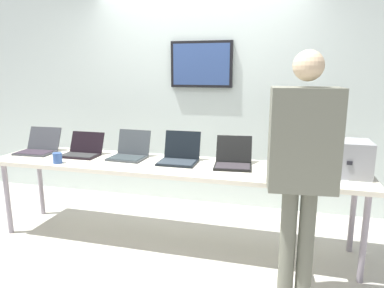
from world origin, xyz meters
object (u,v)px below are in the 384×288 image
object	(u,v)px
equipment_box	(346,158)
coffee_mug	(57,158)
laptop_station_5	(290,164)
person	(302,157)
workbench	(170,169)
laptop_station_1	(82,150)
laptop_station_4	(233,160)
laptop_station_3	(179,156)
laptop_station_2	(130,152)
laptop_station_0	(39,147)

from	to	relation	value
equipment_box	coffee_mug	size ratio (longest dim) A/B	3.72
laptop_station_5	person	bearing A→B (deg)	-85.24
workbench	laptop_station_1	bearing A→B (deg)	175.47
coffee_mug	laptop_station_4	bearing A→B (deg)	11.79
laptop_station_3	laptop_station_4	xyz separation A→B (m)	(0.51, 0.00, -0.01)
laptop_station_2	person	distance (m)	1.77
laptop_station_3	coffee_mug	xyz separation A→B (m)	(-1.09, -0.33, -0.01)
laptop_station_2	laptop_station_4	bearing A→B (deg)	-1.36
laptop_station_1	laptop_station_3	world-z (taller)	laptop_station_3
laptop_station_2	person	bearing A→B (deg)	-24.63
coffee_mug	equipment_box	bearing A→B (deg)	6.36
laptop_station_4	coffee_mug	xyz separation A→B (m)	(-1.60, -0.33, -0.01)
equipment_box	coffee_mug	world-z (taller)	equipment_box
laptop_station_0	coffee_mug	world-z (taller)	laptop_station_0
workbench	coffee_mug	size ratio (longest dim) A/B	35.52
workbench	laptop_station_4	xyz separation A→B (m)	(0.57, 0.08, 0.10)
laptop_station_3	person	xyz separation A→B (m)	(1.07, -0.71, 0.23)
workbench	laptop_station_5	world-z (taller)	laptop_station_5
laptop_station_2	coffee_mug	size ratio (longest dim) A/B	3.64
laptop_station_2	laptop_station_3	world-z (taller)	laptop_station_3
person	laptop_station_5	bearing A→B (deg)	94.76
equipment_box	person	distance (m)	0.77
laptop_station_1	person	distance (m)	2.23
equipment_box	laptop_station_5	world-z (taller)	equipment_box
laptop_station_1	workbench	bearing A→B (deg)	-4.53
laptop_station_0	laptop_station_5	distance (m)	2.56
laptop_station_2	equipment_box	bearing A→B (deg)	-2.18
laptop_station_0	laptop_station_3	world-z (taller)	laptop_station_3
laptop_station_0	laptop_station_2	distance (m)	1.03
equipment_box	laptop_station_3	xyz separation A→B (m)	(-1.45, 0.05, -0.08)
laptop_station_1	laptop_station_3	bearing A→B (deg)	0.38
laptop_station_0	laptop_station_1	distance (m)	0.52
laptop_station_4	coffee_mug	distance (m)	1.63
workbench	laptop_station_4	size ratio (longest dim) A/B	8.47
workbench	person	distance (m)	1.34
laptop_station_3	coffee_mug	size ratio (longest dim) A/B	3.60
laptop_station_4	laptop_station_5	size ratio (longest dim) A/B	1.08
laptop_station_4	laptop_station_1	bearing A→B (deg)	-179.72
laptop_station_0	laptop_station_2	bearing A→B (deg)	1.75
laptop_station_3	laptop_station_5	world-z (taller)	laptop_station_3
laptop_station_1	person	xyz separation A→B (m)	(2.10, -0.70, 0.24)
equipment_box	coffee_mug	xyz separation A→B (m)	(-2.54, -0.28, -0.10)
workbench	laptop_station_4	distance (m)	0.59
laptop_station_5	laptop_station_0	bearing A→B (deg)	-179.82
laptop_station_0	laptop_station_2	xyz separation A→B (m)	(1.03, 0.03, 0.00)
laptop_station_5	laptop_station_1	bearing A→B (deg)	-179.76
person	laptop_station_2	bearing A→B (deg)	155.37
laptop_station_0	coffee_mug	xyz separation A→B (m)	(0.46, -0.33, -0.01)
coffee_mug	laptop_station_1	bearing A→B (deg)	79.71
laptop_station_2	person	size ratio (longest dim) A/B	0.20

